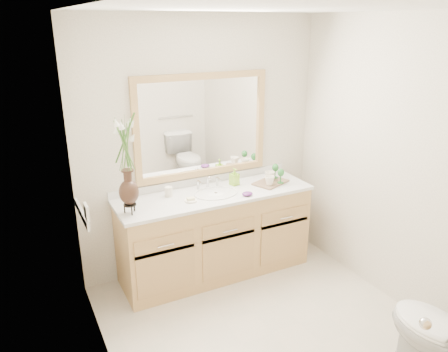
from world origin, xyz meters
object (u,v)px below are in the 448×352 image
toilet (441,338)px  soap_bottle (234,177)px  tray (270,182)px  flower_vase (126,151)px  tumbler (169,192)px

toilet → soap_bottle: (-0.44, 2.04, 0.54)m
soap_bottle → tray: soap_bottle is taller
flower_vase → tray: size_ratio=2.35×
tray → soap_bottle: bearing=138.2°
tumbler → soap_bottle: (0.67, -0.01, 0.03)m
toilet → tray: bearing=-86.8°
tumbler → toilet: bearing=-61.7°
flower_vase → tumbler: flower_vase is taller
flower_vase → tray: 1.51m
flower_vase → tumbler: bearing=26.7°
tray → flower_vase: bearing=161.2°
tumbler → soap_bottle: size_ratio=0.59×
soap_bottle → tray: bearing=-32.8°
toilet → tumbler: size_ratio=8.46×
toilet → tumbler: (-1.11, 2.05, 0.51)m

